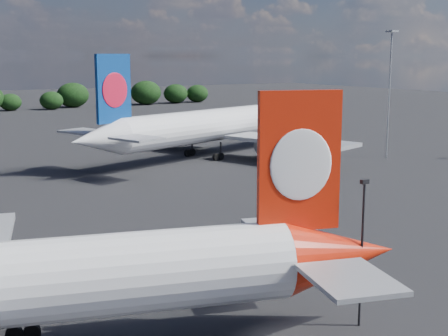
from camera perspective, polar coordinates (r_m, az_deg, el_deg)
qantas_airliner at (r=38.62m, az=-19.66°, el=-10.24°), size 47.87×45.88×15.84m
china_southern_airliner at (r=111.09m, az=-1.54°, el=3.80°), size 54.70×52.51×18.26m
apron_lamp_post at (r=42.35m, az=12.51°, el=-6.87°), size 0.55×0.30×10.06m
floodlight_mast_near at (r=113.73m, az=14.93°, el=8.10°), size 1.60×1.60×22.32m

